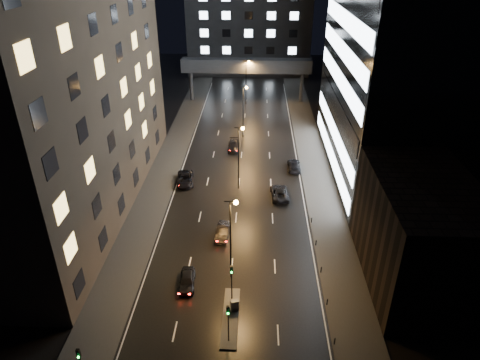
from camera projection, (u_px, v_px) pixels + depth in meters
The scene contains 23 objects.
ground at pixel (242, 155), 76.24m from camera, with size 160.00×160.00×0.00m, color black.
sidewalk_left at pixel (167, 166), 72.27m from camera, with size 5.00×110.00×0.15m, color #383533.
sidewalk_right at pixel (315, 169), 71.39m from camera, with size 5.00×110.00×0.15m, color #383533.
building_left at pixel (57, 62), 53.38m from camera, with size 15.00×48.00×40.00m, color #2D2319.
building_right_low at pixel (418, 232), 45.51m from camera, with size 10.00×18.00×12.00m, color black.
building_right_glass at pixel (415, 28), 61.01m from camera, with size 20.00×36.00×45.00m, color black.
building_far at pixel (249, 27), 120.97m from camera, with size 34.00×14.00×25.00m, color #333335.
skybridge at pixel (246, 66), 98.47m from camera, with size 30.00×3.00×10.00m.
median_island at pixel (231, 317), 42.94m from camera, with size 1.60×8.00×0.15m, color #383533.
traffic_signal_near at pixel (232, 277), 43.66m from camera, with size 0.28×0.34×4.40m.
traffic_signal_far at pixel (228, 318), 38.85m from camera, with size 0.28×0.34×4.40m.
bollard_row at pixel (324, 286), 46.35m from camera, with size 0.12×25.12×0.90m.
streetlight_near at pixel (232, 230), 45.09m from camera, with size 1.45×0.50×10.15m.
streetlight_mid_a at pixel (240, 150), 62.60m from camera, with size 1.45×0.50×10.15m.
streetlight_mid_b at pixel (244, 105), 80.10m from camera, with size 1.45×0.50×10.15m.
streetlight_far at pixel (247, 77), 97.61m from camera, with size 1.45×0.50×10.15m.
car_away_a at pixel (187, 280), 46.70m from camera, with size 1.67×4.16×1.42m, color black.
car_away_b at pixel (223, 231), 54.64m from camera, with size 1.53×4.40×1.45m, color black.
car_away_c at pixel (185, 179), 66.86m from camera, with size 2.46×5.33×1.48m, color black.
car_away_d at pixel (234, 146), 77.86m from camera, with size 2.05×5.05×1.47m, color black.
car_toward_a at pixel (279, 193), 63.16m from camera, with size 2.43×5.26×1.46m, color black.
car_toward_b at pixel (294, 165), 71.08m from camera, with size 2.03×5.00×1.45m, color black.
utility_cabinet at pixel (235, 305), 43.35m from camera, with size 0.82×0.47×1.28m, color #464648.
Camera 1 is at (2.50, -28.90, 32.85)m, focal length 32.00 mm.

